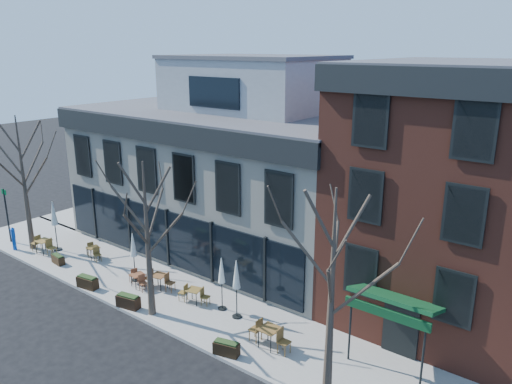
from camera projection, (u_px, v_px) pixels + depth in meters
The scene contains 24 objects.
ground at pixel (171, 269), 27.26m from camera, with size 120.00×120.00×0.00m, color black.
sidewalk_front at pixel (184, 301), 23.69m from camera, with size 33.50×4.70×0.15m, color gray.
sidewalk_side at pixel (128, 203), 38.39m from camera, with size 4.50×12.00×0.15m, color gray.
corner_building at pixel (231, 168), 29.72m from camera, with size 18.39×10.39×11.10m.
red_brick_building at pixel (454, 191), 21.81m from camera, with size 8.20×11.78×11.18m.
tree_corner at pixel (24, 182), 28.61m from camera, with size 3.93×3.98×7.92m.
tree_mid at pixel (148, 238), 21.46m from camera, with size 3.50×3.55×7.04m.
tree_right at pixel (332, 295), 16.11m from camera, with size 3.72×3.77×7.48m.
sign_pole at pixel (7, 212), 30.18m from camera, with size 0.50×0.10×3.40m.
call_box at pixel (13, 238), 29.32m from camera, with size 0.28×0.28×1.42m.
cafe_set_0 at pixel (44, 245), 28.88m from camera, with size 1.92×0.84×0.99m.
cafe_set_1 at pixel (94, 251), 28.24m from camera, with size 1.61×0.76×0.82m.
cafe_set_2 at pixel (138, 279), 24.89m from camera, with size 1.60×0.76×0.82m.
cafe_set_3 at pixel (159, 280), 24.65m from camera, with size 1.80×0.84×0.92m.
cafe_set_4 at pixel (194, 294), 23.32m from camera, with size 1.64×0.82×0.84m.
cafe_set_5 at pixel (269, 335), 19.87m from camera, with size 1.94×0.80×1.02m.
umbrella_0 at pixel (54, 216), 28.90m from camera, with size 0.48×0.48×3.02m.
umbrella_2 at pixel (133, 248), 25.16m from camera, with size 0.41×0.41×2.58m.
umbrella_3 at pixel (222, 273), 22.37m from camera, with size 0.41×0.41×2.55m.
umbrella_4 at pixel (236, 278), 21.66m from camera, with size 0.44×0.44×2.73m.
planter_0 at pixel (58, 259), 27.57m from camera, with size 0.95×0.46×0.52m.
planter_1 at pixel (87, 282), 24.80m from camera, with size 1.17×0.62×0.62m.
planter_2 at pixel (128, 301), 22.94m from camera, with size 1.20×0.68×0.63m.
planter_3 at pixel (226, 348), 19.43m from camera, with size 1.10×0.66×0.57m.
Camera 1 is at (18.96, -16.87, 11.76)m, focal length 35.00 mm.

